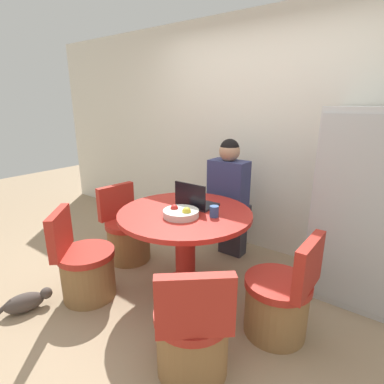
{
  "coord_description": "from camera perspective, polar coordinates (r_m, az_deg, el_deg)",
  "views": [
    {
      "loc": [
        1.45,
        -1.6,
        1.67
      ],
      "look_at": [
        -0.03,
        0.4,
        0.93
      ],
      "focal_mm": 28.0,
      "sensor_mm": 36.0,
      "label": 1
    }
  ],
  "objects": [
    {
      "name": "wall_back",
      "position": [
        3.49,
        12.1,
        10.19
      ],
      "size": [
        7.0,
        0.06,
        2.6
      ],
      "color": "silver",
      "rests_on": "ground_plane"
    },
    {
      "name": "refrigerator",
      "position": [
        2.92,
        30.17,
        -2.56
      ],
      "size": [
        0.74,
        0.65,
        1.65
      ],
      "color": "silver",
      "rests_on": "ground_plane"
    },
    {
      "name": "fruit_bowl",
      "position": [
        2.45,
        -2.11,
        -4.0
      ],
      "size": [
        0.29,
        0.29,
        0.1
      ],
      "color": "beige",
      "rests_on": "dining_table"
    },
    {
      "name": "person_seated",
      "position": [
        3.22,
        7.23,
        -0.47
      ],
      "size": [
        0.4,
        0.37,
        1.32
      ],
      "rotation": [
        0.0,
        0.0,
        3.14
      ],
      "color": "#2D2D38",
      "rests_on": "ground_plane"
    },
    {
      "name": "ground_plane",
      "position": [
        2.73,
        -4.72,
        -21.13
      ],
      "size": [
        12.0,
        12.0,
        0.0
      ],
      "primitive_type": "plane",
      "color": "#9E8466"
    },
    {
      "name": "chair_left_side",
      "position": [
        3.39,
        -12.18,
        -8.16
      ],
      "size": [
        0.49,
        0.48,
        0.81
      ],
      "rotation": [
        0.0,
        0.0,
        1.47
      ],
      "color": "olive",
      "rests_on": "ground_plane"
    },
    {
      "name": "cat",
      "position": [
        2.99,
        -29.01,
        -17.81
      ],
      "size": [
        0.25,
        0.41,
        0.16
      ],
      "rotation": [
        0.0,
        0.0,
        1.21
      ],
      "color": "#473D38",
      "rests_on": "ground_plane"
    },
    {
      "name": "laptop",
      "position": [
        2.68,
        0.64,
        -1.82
      ],
      "size": [
        0.32,
        0.25,
        0.23
      ],
      "rotation": [
        0.0,
        0.0,
        3.14
      ],
      "color": "#232328",
      "rests_on": "dining_table"
    },
    {
      "name": "chair_near_left_corner",
      "position": [
        2.87,
        -19.65,
        -13.65
      ],
      "size": [
        0.56,
        0.56,
        0.81
      ],
      "rotation": [
        0.0,
        0.0,
        2.31
      ],
      "color": "olive",
      "rests_on": "ground_plane"
    },
    {
      "name": "dining_table",
      "position": [
        2.65,
        -1.3,
        -8.08
      ],
      "size": [
        1.15,
        1.15,
        0.78
      ],
      "color": "#B2261E",
      "rests_on": "ground_plane"
    },
    {
      "name": "chair_near_right_corner",
      "position": [
        2.08,
        0.12,
        -25.9
      ],
      "size": [
        0.56,
        0.56,
        0.81
      ],
      "rotation": [
        0.0,
        0.0,
        -2.43
      ],
      "color": "olive",
      "rests_on": "ground_plane"
    },
    {
      "name": "chair_right_side",
      "position": [
        2.43,
        16.27,
        -19.47
      ],
      "size": [
        0.48,
        0.48,
        0.81
      ],
      "rotation": [
        0.0,
        0.0,
        -1.59
      ],
      "color": "olive",
      "rests_on": "ground_plane"
    },
    {
      "name": "coffee_cup",
      "position": [
        2.44,
        4.24,
        -3.71
      ],
      "size": [
        0.07,
        0.07,
        0.09
      ],
      "color": "#2D4C84",
      "rests_on": "dining_table"
    }
  ]
}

